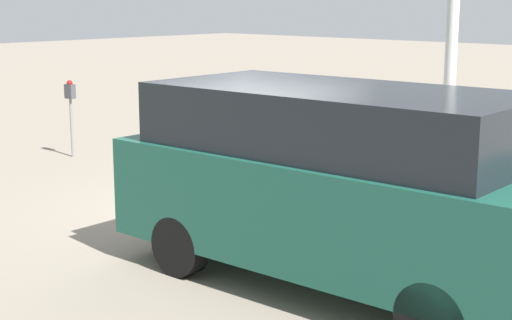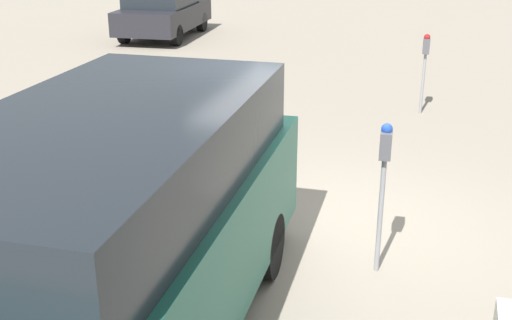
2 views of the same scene
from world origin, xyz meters
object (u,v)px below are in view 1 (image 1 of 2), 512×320
(parking_meter_near, at_px, (313,131))
(parked_van, at_px, (343,180))
(lamp_post, at_px, (449,86))
(parking_meter_far, at_px, (70,100))

(parking_meter_near, height_order, parked_van, parked_van)
(parking_meter_near, distance_m, lamp_post, 1.91)
(lamp_post, relative_size, parked_van, 1.12)
(parking_meter_far, xyz_separation_m, parked_van, (7.61, -1.96, 0.04))
(lamp_post, bearing_deg, parking_meter_far, -170.61)
(parking_meter_near, height_order, lamp_post, lamp_post)
(parking_meter_far, bearing_deg, parking_meter_near, -5.30)
(parking_meter_near, bearing_deg, parked_van, -49.21)
(parking_meter_near, bearing_deg, lamp_post, 39.48)
(parking_meter_near, xyz_separation_m, parking_meter_far, (-5.73, 0.09, -0.09))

